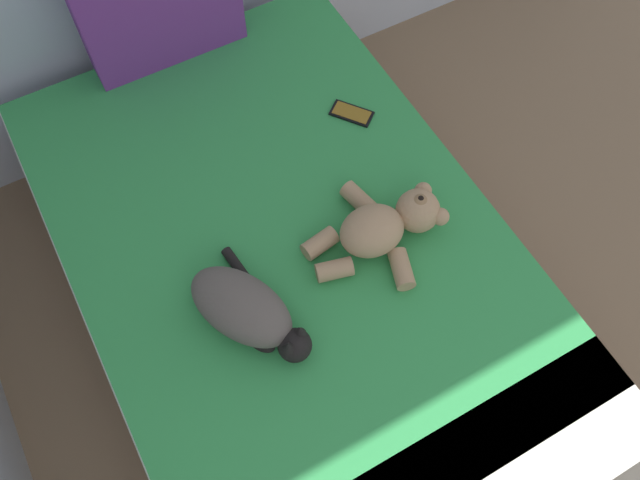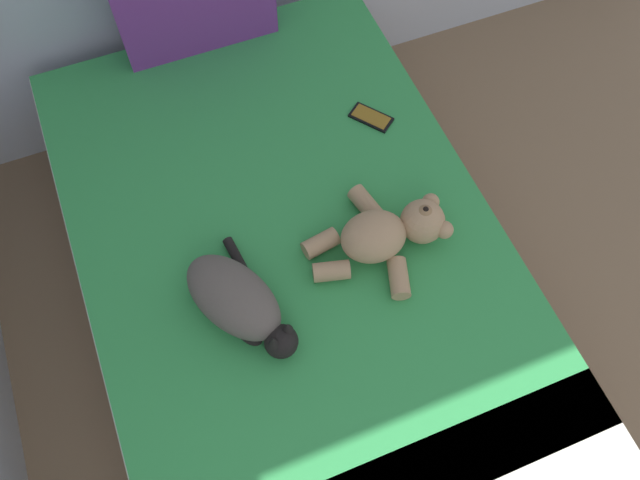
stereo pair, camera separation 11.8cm
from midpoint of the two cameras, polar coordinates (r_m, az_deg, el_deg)
bed at (r=2.31m, az=-0.86°, el=-3.36°), size 1.35×2.09×0.53m
cat at (r=1.92m, az=-5.37°, el=-5.44°), size 0.32×0.44×0.15m
teddy_bear at (r=2.03m, az=7.53°, el=0.51°), size 0.46×0.41×0.15m
cell_phone at (r=2.36m, az=5.91°, el=10.49°), size 0.15×0.16×0.01m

